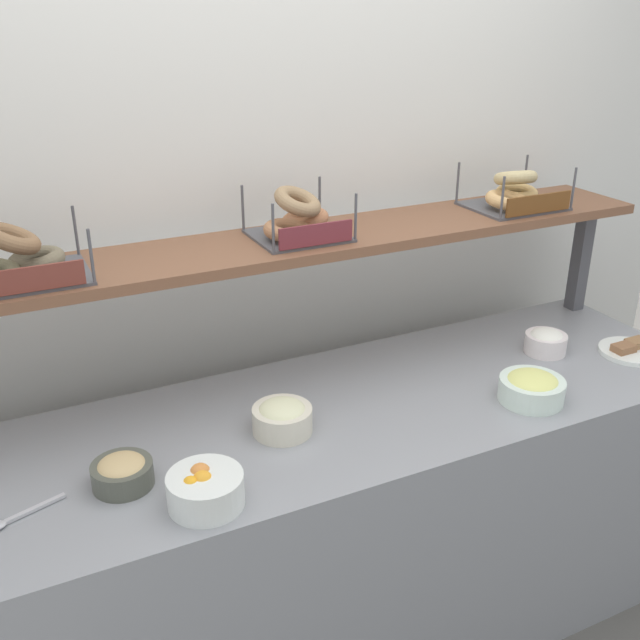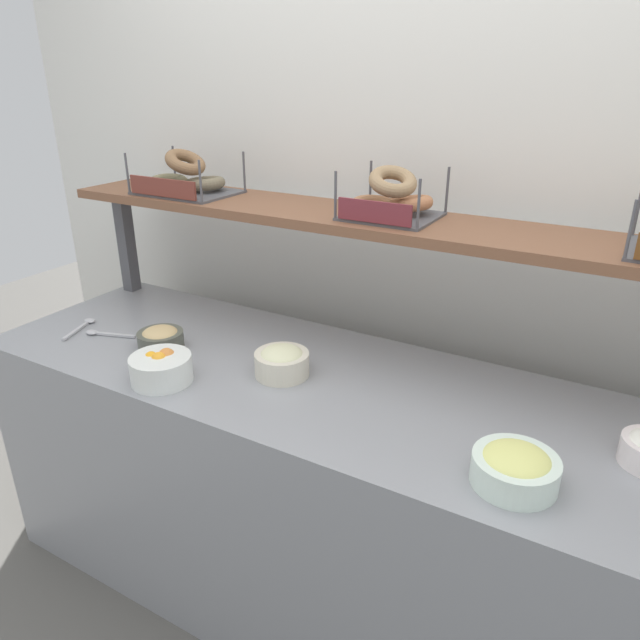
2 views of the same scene
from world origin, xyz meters
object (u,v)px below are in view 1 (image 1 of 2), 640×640
object	(u,v)px
bowl_egg_salad	(532,387)
bowl_cream_cheese	(546,341)
bowl_hummus	(122,472)
bagel_basket_everything	(298,221)
bowl_potato_salad	(282,417)
bagel_basket_poppy	(15,263)
serving_spoon_near_plate	(14,518)
bowl_fruit_salad	(205,489)
bagel_basket_plain	(514,194)
serving_plate_white	(630,350)

from	to	relation	value
bowl_egg_salad	bowl_cream_cheese	bearing A→B (deg)	41.45
bowl_hummus	bagel_basket_everything	size ratio (longest dim) A/B	0.53
bowl_potato_salad	bagel_basket_poppy	size ratio (longest dim) A/B	0.48
serving_spoon_near_plate	bagel_basket_everything	bearing A→B (deg)	23.54
bagel_basket_poppy	bagel_basket_everything	xyz separation A→B (m)	(0.76, 0.02, 0.00)
bowl_potato_salad	bowl_fruit_salad	distance (m)	0.35
bagel_basket_everything	bowl_cream_cheese	bearing A→B (deg)	-17.70
bowl_fruit_salad	bagel_basket_poppy	size ratio (longest dim) A/B	0.53
bagel_basket_poppy	bagel_basket_plain	xyz separation A→B (m)	(1.54, 0.01, -0.00)
bowl_potato_salad	serving_plate_white	distance (m)	1.21
bagel_basket_poppy	bowl_cream_cheese	bearing A→B (deg)	-8.23
bagel_basket_everything	bagel_basket_plain	distance (m)	0.77
bowl_potato_salad	bowl_cream_cheese	bearing A→B (deg)	3.61
bowl_egg_salad	bagel_basket_poppy	xyz separation A→B (m)	(-1.28, 0.45, 0.44)
bowl_cream_cheese	bowl_fruit_salad	world-z (taller)	bowl_fruit_salad
bagel_basket_poppy	bagel_basket_plain	distance (m)	1.54
bowl_hummus	bowl_cream_cheese	size ratio (longest dim) A/B	1.08
bowl_fruit_salad	bowl_potato_salad	bearing A→B (deg)	36.26
serving_spoon_near_plate	bagel_basket_poppy	world-z (taller)	bagel_basket_poppy
bowl_cream_cheese	bagel_basket_plain	distance (m)	0.49
bowl_fruit_salad	bagel_basket_everything	size ratio (longest dim) A/B	0.64
bowl_potato_salad	serving_plate_white	bearing A→B (deg)	-3.27
bowl_hummus	bowl_fruit_salad	bearing A→B (deg)	-45.36
bowl_egg_salad	serving_spoon_near_plate	distance (m)	1.39
bowl_potato_salad	bowl_fruit_salad	size ratio (longest dim) A/B	0.91
bagel_basket_poppy	bowl_hummus	bearing A→B (deg)	-67.22
bowl_egg_salad	serving_spoon_near_plate	size ratio (longest dim) A/B	1.06
bowl_hummus	bagel_basket_poppy	size ratio (longest dim) A/B	0.44
bagel_basket_poppy	bowl_potato_salad	bearing A→B (deg)	-26.26
bagel_basket_poppy	bagel_basket_everything	size ratio (longest dim) A/B	1.22
bowl_potato_salad	serving_plate_white	world-z (taller)	bowl_potato_salad
bowl_egg_salad	bagel_basket_plain	xyz separation A→B (m)	(0.25, 0.46, 0.43)
bowl_potato_salad	bagel_basket_poppy	xyz separation A→B (m)	(-0.57, 0.28, 0.43)
serving_plate_white	bowl_egg_salad	bearing A→B (deg)	-169.40
serving_spoon_near_plate	bagel_basket_plain	world-z (taller)	bagel_basket_plain
bowl_cream_cheese	serving_spoon_near_plate	distance (m)	1.65
bowl_egg_salad	bowl_cream_cheese	world-z (taller)	bowl_egg_salad
bowl_fruit_salad	bagel_basket_poppy	world-z (taller)	bagel_basket_poppy
bowl_egg_salad	bagel_basket_plain	size ratio (longest dim) A/B	0.62
bowl_fruit_salad	serving_plate_white	size ratio (longest dim) A/B	0.88
bowl_egg_salad	bowl_hummus	distance (m)	1.15
bowl_fruit_salad	bagel_basket_plain	world-z (taller)	bagel_basket_plain
bagel_basket_everything	bagel_basket_plain	world-z (taller)	bagel_basket_everything
bowl_potato_salad	bowl_hummus	size ratio (longest dim) A/B	1.10
bowl_cream_cheese	bagel_basket_everything	world-z (taller)	bagel_basket_everything
bowl_potato_salad	bowl_egg_salad	xyz separation A→B (m)	(0.71, -0.16, -0.00)
bowl_cream_cheese	bowl_fruit_salad	bearing A→B (deg)	-167.91
bowl_fruit_salad	bowl_hummus	bearing A→B (deg)	134.64
bowl_potato_salad	bowl_cream_cheese	xyz separation A→B (m)	(0.96, 0.06, -0.00)
serving_plate_white	bagel_basket_plain	world-z (taller)	bagel_basket_plain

